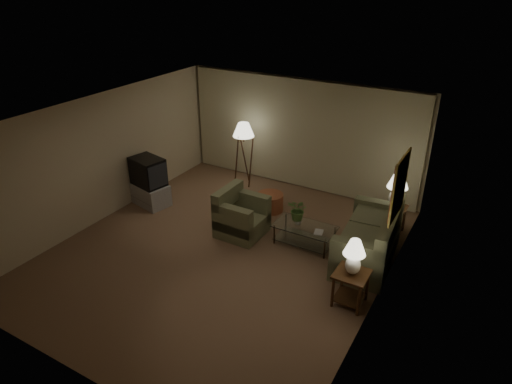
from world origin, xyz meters
TOP-DOWN VIEW (x-y plane):
  - ground at (0.00, 0.00)m, footprint 7.00×7.00m
  - room_shell at (0.02, 1.51)m, footprint 6.04×7.02m
  - sofa at (2.50, 1.07)m, footprint 2.03×1.25m
  - armchair at (-0.01, 0.72)m, footprint 0.93×0.89m
  - side_table_near at (2.65, -0.28)m, footprint 0.53×0.53m
  - side_table_far at (2.65, 2.32)m, footprint 0.50×0.42m
  - table_lamp_near at (2.65, -0.28)m, footprint 0.36×0.36m
  - table_lamp_far at (2.65, 2.32)m, footprint 0.42×0.42m
  - coffee_table at (1.27, 0.97)m, footprint 1.21×0.66m
  - tv_cabinet at (-2.55, 0.80)m, footprint 1.12×0.93m
  - crt_tv at (-2.55, 0.80)m, footprint 0.98×0.85m
  - floor_lamp at (-1.22, 2.80)m, footprint 0.52×0.52m
  - ottoman at (0.00, 1.90)m, footprint 0.73×0.73m
  - vase at (1.12, 0.97)m, footprint 0.16×0.16m
  - flowers at (1.12, 0.97)m, footprint 0.48×0.45m
  - book at (1.52, 0.87)m, footprint 0.21×0.25m

SIDE VIEW (x-z plane):
  - ground at x=0.00m, z-range 0.00..0.00m
  - ottoman at x=0.00m, z-range 0.00..0.40m
  - tv_cabinet at x=-2.55m, z-range 0.00..0.50m
  - coffee_table at x=1.27m, z-range 0.07..0.49m
  - armchair at x=-0.01m, z-range 0.00..0.77m
  - side_table_far at x=2.65m, z-range 0.10..0.70m
  - side_table_near at x=2.65m, z-range 0.11..0.71m
  - sofa at x=2.50m, z-range 0.00..0.83m
  - book at x=1.52m, z-range 0.42..0.43m
  - vase at x=1.12m, z-range 0.41..0.55m
  - flowers at x=1.12m, z-range 0.55..1.00m
  - crt_tv at x=-2.55m, z-range 0.50..1.14m
  - floor_lamp at x=-1.22m, z-range 0.04..1.65m
  - table_lamp_near at x=2.65m, z-range 0.66..1.27m
  - table_lamp_far at x=2.65m, z-range 0.67..1.38m
  - room_shell at x=0.02m, z-range 0.39..3.11m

